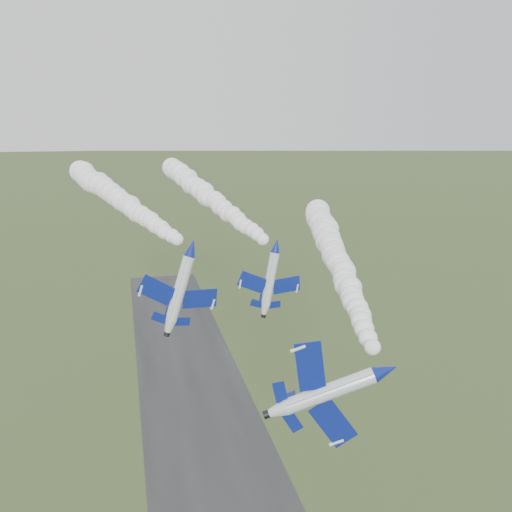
# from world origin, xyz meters

# --- Properties ---
(runway) EXTENTS (24.00, 260.00, 0.04)m
(runway) POSITION_xyz_m (0.00, 30.00, 0.02)
(runway) COLOR #29292B
(runway) RESTS_ON ground
(jet_lead) EXTENTS (6.14, 14.11, 10.89)m
(jet_lead) POSITION_xyz_m (11.18, -6.03, 35.66)
(jet_lead) COLOR silver
(smoke_trail_jet_lead) EXTENTS (19.76, 66.96, 5.19)m
(smoke_trail_jet_lead) POSITION_xyz_m (19.86, 30.37, 37.77)
(smoke_trail_jet_lead) COLOR white
(jet_pair_left) EXTENTS (11.03, 13.59, 4.45)m
(jet_pair_left) POSITION_xyz_m (-4.48, 20.60, 42.90)
(jet_pair_left) COLOR silver
(smoke_trail_jet_pair_left) EXTENTS (20.90, 67.45, 5.12)m
(smoke_trail_jet_pair_left) POSITION_xyz_m (-14.19, 56.92, 45.01)
(smoke_trail_jet_pair_left) COLOR white
(jet_pair_right) EXTENTS (9.42, 11.32, 3.14)m
(jet_pair_right) POSITION_xyz_m (7.07, 20.14, 42.73)
(jet_pair_right) COLOR silver
(smoke_trail_jet_pair_right) EXTENTS (15.72, 68.27, 4.75)m
(smoke_trail_jet_pair_right) POSITION_xyz_m (2.63, 56.76, 45.17)
(smoke_trail_jet_pair_right) COLOR white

